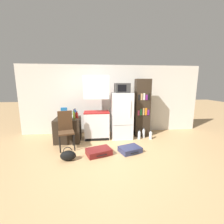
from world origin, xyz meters
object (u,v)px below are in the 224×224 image
Objects in this scene: bowl at (72,117)px; suitcase_large_flat at (99,152)px; refrigerator at (122,116)px; side_table at (68,129)px; bottle_green_tall at (74,115)px; bottle_blue_soda at (75,113)px; chair at (66,127)px; bottle_olive_oil at (74,116)px; cereal_box at (64,112)px; water_bottle_back at (139,135)px; bottle_ketchup_red at (77,115)px; bottle_clear_short at (68,117)px; kitchen_hutch at (97,110)px; suitcase_small_flat at (130,149)px; microwave at (122,88)px; bottle_milk_white at (70,118)px; water_bottle_front at (151,135)px; bookshelf at (142,108)px; handbag at (68,156)px; water_bottle_middle at (144,134)px.

suitcase_large_flat is (0.79, -1.16, -0.67)m from bowl.
refrigerator reaches higher than suitcase_large_flat.
side_table is 4.52× the size of bowl.
bottle_green_tall reaches higher than bottle_blue_soda.
bottle_blue_soda is at bearing 63.75° from chair.
bottle_green_tall is (0.21, -0.03, 0.48)m from side_table.
bowl is (-0.09, 0.27, -0.08)m from bottle_olive_oil.
cereal_box is 1.00× the size of water_bottle_back.
bottle_ketchup_red is 0.20× the size of chair.
bottle_green_tall is at bearing 45.42° from bottle_clear_short.
kitchen_hutch is at bearing 19.78° from bottle_clear_short.
chair is at bearing 144.91° from suitcase_small_flat.
cereal_box is at bearing 88.30° from chair.
bottle_ketchup_red is at bearing -178.65° from microwave.
bottle_milk_white is 0.64× the size of water_bottle_front.
microwave is at bearing 159.29° from water_bottle_back.
chair is at bearing -101.68° from bottle_blue_soda.
cereal_box is 0.84m from chair.
bookshelf is 2.80m from handbag.
bottle_green_tall is at bearing 179.90° from water_bottle_middle.
bottle_olive_oil reaches higher than suitcase_small_flat.
kitchen_hutch reaches higher than bottle_blue_soda.
water_bottle_front is at bearing 0.48° from bottle_clear_short.
bookshelf reaches higher than cereal_box.
bottle_blue_soda is 0.86× the size of cereal_box.
chair is (-2.38, -0.75, -0.36)m from bookshelf.
bottle_milk_white is at bearing -168.02° from microwave.
suitcase_large_flat is 1.94× the size of handbag.
bottle_blue_soda is 1.54× the size of bowl.
bottle_clear_short is (-0.18, -0.02, -0.03)m from bottle_olive_oil.
bowl reaches higher than water_bottle_middle.
kitchen_hutch reaches higher than bottle_clear_short.
bottle_olive_oil reaches higher than bowl.
bottle_clear_short is 2.30m from water_bottle_back.
bowl is (-2.28, -0.11, -0.22)m from bookshelf.
cereal_box is at bearing 142.19° from bottle_green_tall.
bottle_green_tall is at bearing -131.90° from bottle_ketchup_red.
suitcase_small_flat is 2.17× the size of water_bottle_front.
bottle_green_tall is (0.10, 0.23, 0.04)m from bottle_milk_white.
side_table is at bearing 104.49° from bottle_clear_short.
side_table is at bearing -177.26° from microwave.
bottle_ketchup_red is at bearing 53.74° from chair.
kitchen_hutch is 10.81× the size of bottle_milk_white.
bottle_ketchup_red reaches higher than bottle_clear_short.
cereal_box is at bearing 171.44° from water_bottle_back.
bookshelf is at bearing 117.69° from water_bottle_front.
chair is (-0.07, -0.29, -0.20)m from bottle_milk_white.
microwave reaches higher than bottle_olive_oil.
kitchen_hutch is 7.24× the size of bottle_green_tall.
cereal_box reaches higher than water_bottle_back.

